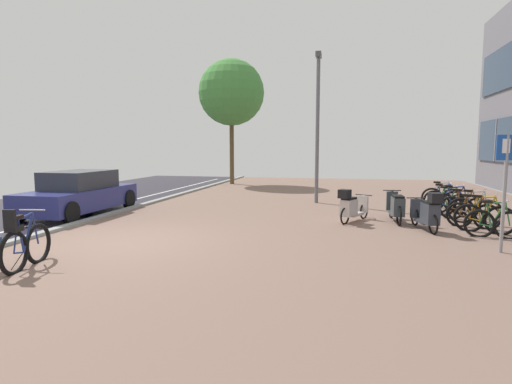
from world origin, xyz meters
TOP-DOWN VIEW (x-y plane):
  - ground at (1.43, 0.00)m, footprint 21.00×40.00m
  - bicycle_foreground at (-0.73, -2.13)m, footprint 0.61×1.45m
  - bicycle_rack_00 at (8.21, 2.30)m, footprint 1.31×0.48m
  - bicycle_rack_01 at (8.17, 2.92)m, footprint 1.34×0.62m
  - bicycle_rack_02 at (8.09, 3.53)m, footprint 1.27×0.58m
  - bicycle_rack_03 at (8.29, 4.15)m, footprint 1.32×0.65m
  - bicycle_rack_04 at (8.18, 4.76)m, footprint 1.30×0.57m
  - bicycle_rack_05 at (8.08, 5.38)m, footprint 1.41×0.51m
  - bicycle_rack_06 at (8.06, 5.99)m, footprint 1.29×0.47m
  - bicycle_rack_07 at (8.03, 6.60)m, footprint 1.32×0.48m
  - bicycle_rack_08 at (8.10, 7.22)m, footprint 1.34×0.52m
  - scooter_near at (6.19, 3.89)m, footprint 0.52×1.85m
  - scooter_mid at (6.82, 2.81)m, footprint 0.67×1.70m
  - scooter_far at (4.95, 3.66)m, footprint 0.98×1.50m
  - parked_car_near at (-3.52, 3.34)m, footprint 1.86×4.17m
  - parking_sign at (7.88, 0.85)m, footprint 0.40×0.07m
  - lamp_post at (3.70, 7.57)m, footprint 0.20×0.52m
  - street_tree at (-1.66, 14.69)m, footprint 3.72×3.72m

SIDE VIEW (x-z plane):
  - ground at x=1.43m, z-range -0.09..0.04m
  - bicycle_rack_06 at x=8.06m, z-range -0.14..0.80m
  - bicycle_rack_00 at x=8.21m, z-range -0.14..0.81m
  - bicycle_rack_02 at x=8.09m, z-range -0.14..0.81m
  - bicycle_rack_07 at x=8.03m, z-range -0.14..0.82m
  - bicycle_rack_04 at x=8.18m, z-range -0.15..0.83m
  - bicycle_rack_08 at x=8.10m, z-range -0.15..0.85m
  - bicycle_rack_01 at x=8.17m, z-range -0.15..0.86m
  - bicycle_rack_03 at x=8.29m, z-range -0.15..0.87m
  - bicycle_rack_05 at x=8.08m, z-range -0.15..0.87m
  - bicycle_foreground at x=-0.73m, z-range -0.16..0.97m
  - scooter_near at x=6.19m, z-range -0.01..0.86m
  - scooter_far at x=4.95m, z-range -0.05..0.94m
  - scooter_mid at x=6.82m, z-range -0.06..0.99m
  - parked_car_near at x=-3.52m, z-range -0.04..1.32m
  - parking_sign at x=7.88m, z-range 0.29..2.65m
  - lamp_post at x=3.70m, z-range 0.32..5.92m
  - street_tree at x=-1.66m, z-range 1.65..8.71m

